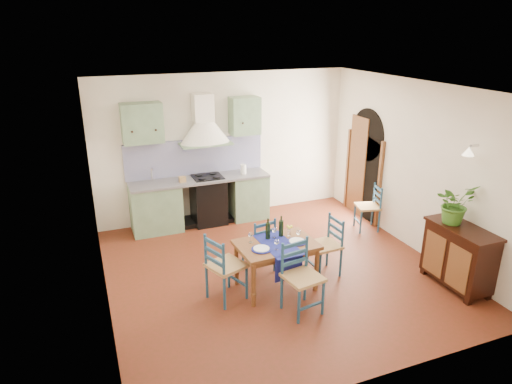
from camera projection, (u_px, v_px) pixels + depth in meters
floor at (276, 271)px, 7.11m from camera, size 5.00×5.00×0.00m
back_wall at (205, 169)px, 8.59m from camera, size 5.00×0.96×2.80m
right_wall at (405, 167)px, 7.75m from camera, size 0.26×5.00×2.80m
left_wall at (97, 210)px, 5.77m from camera, size 0.04×5.00×2.80m
ceiling at (279, 88)px, 6.15m from camera, size 5.00×5.00×0.01m
dining_table at (277, 249)px, 6.45m from camera, size 1.14×0.87×1.02m
chair_near at (301, 277)px, 5.96m from camera, size 0.52×0.52×0.97m
chair_far at (260, 243)px, 6.98m from camera, size 0.49×0.49×0.89m
chair_left at (224, 267)px, 6.21m from camera, size 0.59×0.59×0.98m
chair_right at (326, 245)px, 6.89m from camera, size 0.45×0.45×0.91m
chair_spare at (369, 207)px, 8.42m from camera, size 0.49×0.49×0.86m
sideboard at (459, 255)px, 6.53m from camera, size 0.50×1.05×0.94m
potted_plant at (455, 204)px, 6.44m from camera, size 0.56×0.50×0.59m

